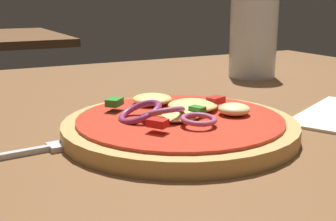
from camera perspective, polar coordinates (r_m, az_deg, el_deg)
The scene contains 4 objects.
dining_table at distance 0.40m, azimuth 3.85°, elevation -6.18°, with size 1.15×1.05×0.03m.
pizza at distance 0.42m, azimuth 1.25°, elevation -1.83°, with size 0.22×0.22×0.04m.
fork at distance 0.39m, azimuth -19.53°, elevation -5.40°, with size 0.19×0.03×0.00m.
beer_glass at distance 0.75m, azimuth 10.78°, elevation 8.56°, with size 0.08×0.08×0.12m.
Camera 1 is at (-0.20, -0.32, 0.15)m, focal length 47.83 mm.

